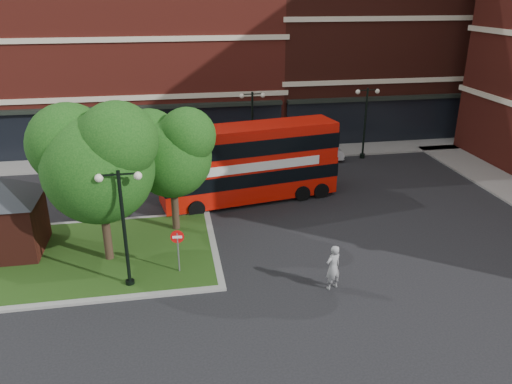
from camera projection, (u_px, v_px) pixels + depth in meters
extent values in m
plane|color=black|center=(264.00, 276.00, 20.94)|extent=(120.00, 120.00, 0.00)
cube|color=slate|center=(221.00, 156.00, 35.97)|extent=(44.00, 3.00, 0.12)
cube|color=maroon|center=(105.00, 48.00, 38.90)|extent=(26.00, 12.00, 14.00)
cube|color=#471911|center=(373.00, 31.00, 42.13)|extent=(18.00, 12.00, 16.00)
cube|color=gray|center=(77.00, 257.00, 22.34)|extent=(12.60, 7.60, 0.12)
cube|color=#19380F|center=(77.00, 257.00, 22.34)|extent=(12.00, 7.00, 0.15)
cube|color=#471911|center=(6.00, 226.00, 22.26)|extent=(3.00, 3.00, 2.50)
cylinder|color=#2D2116|center=(105.00, 221.00, 21.42)|extent=(0.36, 0.36, 3.92)
sphere|color=#114110|center=(99.00, 169.00, 20.53)|extent=(4.60, 4.60, 4.60)
sphere|color=#114110|center=(69.00, 144.00, 20.63)|extent=(3.45, 3.45, 3.45)
sphere|color=#114110|center=(118.00, 141.00, 19.78)|extent=(3.22, 3.22, 3.22)
cylinder|color=#2D2116|center=(175.00, 199.00, 24.28)|extent=(0.36, 0.36, 3.47)
sphere|color=#114110|center=(172.00, 158.00, 23.48)|extent=(3.80, 3.80, 3.80)
sphere|color=#114110|center=(150.00, 139.00, 23.55)|extent=(2.85, 2.85, 2.85)
sphere|color=#114110|center=(187.00, 136.00, 22.84)|extent=(2.66, 2.66, 2.66)
cylinder|color=black|center=(124.00, 231.00, 19.28)|extent=(0.14, 0.14, 5.00)
cylinder|color=black|center=(130.00, 284.00, 20.16)|extent=(0.36, 0.36, 0.30)
cube|color=black|center=(118.00, 174.00, 18.40)|extent=(1.40, 0.06, 0.06)
sphere|color=#F2EACC|center=(99.00, 178.00, 18.32)|extent=(0.32, 0.32, 0.32)
sphere|color=#F2EACC|center=(138.00, 176.00, 18.55)|extent=(0.32, 0.32, 0.32)
cylinder|color=black|center=(252.00, 129.00, 33.56)|extent=(0.14, 0.14, 5.00)
cylinder|color=black|center=(253.00, 162.00, 34.44)|extent=(0.36, 0.36, 0.30)
cube|color=black|center=(252.00, 94.00, 32.68)|extent=(1.40, 0.06, 0.06)
sphere|color=#F2EACC|center=(242.00, 96.00, 32.60)|extent=(0.32, 0.32, 0.32)
sphere|color=#F2EACC|center=(263.00, 95.00, 32.83)|extent=(0.32, 0.32, 0.32)
cylinder|color=black|center=(365.00, 124.00, 34.87)|extent=(0.14, 0.14, 5.00)
cylinder|color=black|center=(362.00, 156.00, 35.75)|extent=(0.36, 0.36, 0.30)
cube|color=black|center=(368.00, 90.00, 33.99)|extent=(1.40, 0.06, 0.06)
sphere|color=#F2EACC|center=(358.00, 92.00, 33.91)|extent=(0.32, 0.32, 0.32)
sphere|color=#F2EACC|center=(377.00, 91.00, 34.14)|extent=(0.32, 0.32, 0.32)
cube|color=red|center=(249.00, 177.00, 28.15)|extent=(10.22, 3.97, 1.90)
cube|color=red|center=(249.00, 145.00, 27.44)|extent=(10.12, 3.93, 1.90)
cube|color=black|center=(249.00, 143.00, 27.40)|extent=(10.22, 3.97, 0.86)
cube|color=silver|center=(257.00, 167.00, 26.77)|extent=(7.37, 1.34, 0.50)
imported|color=gray|center=(333.00, 267.00, 19.78)|extent=(0.82, 0.69, 1.91)
imported|color=silver|center=(224.00, 150.00, 35.33)|extent=(3.89, 1.99, 1.27)
imported|color=silver|center=(312.00, 151.00, 34.92)|extent=(4.43, 1.80, 1.43)
cylinder|color=slate|center=(178.00, 254.00, 20.78)|extent=(0.07, 0.07, 1.94)
cylinder|color=red|center=(177.00, 237.00, 20.48)|extent=(0.57, 0.10, 0.56)
cube|color=white|center=(177.00, 237.00, 20.48)|extent=(0.40, 0.07, 0.11)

